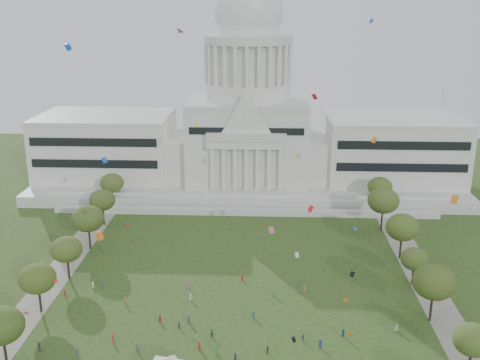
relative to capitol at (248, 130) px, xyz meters
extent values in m
cube|color=beige|center=(0.00, 1.41, -20.30)|extent=(160.00, 60.00, 4.00)
cube|color=beige|center=(0.00, -31.59, -21.30)|extent=(130.00, 3.00, 2.00)
cube|color=beige|center=(0.00, -23.59, -19.80)|extent=(140.00, 3.00, 5.00)
cube|color=silver|center=(-55.00, 0.41, -7.30)|extent=(50.00, 34.00, 22.00)
cube|color=silver|center=(55.00, 0.41, -7.30)|extent=(50.00, 34.00, 22.00)
cube|color=silver|center=(-27.00, -1.59, -10.30)|extent=(12.00, 26.00, 16.00)
cube|color=silver|center=(27.00, -1.59, -10.30)|extent=(12.00, 26.00, 16.00)
cube|color=silver|center=(0.00, 0.41, -4.30)|extent=(44.00, 38.00, 28.00)
cube|color=silver|center=(0.00, -19.59, -1.10)|extent=(28.00, 3.00, 2.40)
cube|color=black|center=(-55.00, -16.79, -5.30)|extent=(46.00, 0.40, 11.00)
cube|color=black|center=(55.00, -16.79, -5.30)|extent=(46.00, 0.40, 11.00)
cylinder|color=silver|center=(0.00, 0.41, 15.10)|extent=(32.00, 32.00, 6.00)
cylinder|color=silver|center=(0.00, 0.41, 25.10)|extent=(28.00, 28.00, 14.00)
cylinder|color=beige|center=(0.00, 0.41, 33.60)|extent=(32.40, 32.40, 3.00)
cylinder|color=silver|center=(0.00, 0.41, 39.10)|extent=(22.00, 22.00, 8.00)
ellipsoid|color=silver|center=(0.00, 0.41, 43.10)|extent=(25.00, 25.00, 26.20)
cube|color=gray|center=(-48.00, -83.59, -22.28)|extent=(8.00, 160.00, 0.04)
cube|color=gray|center=(48.00, -83.59, -22.28)|extent=(8.00, 160.00, 0.04)
cylinder|color=black|center=(-44.07, -116.55, -19.42)|extent=(0.56, 0.56, 5.75)
ellipsoid|color=#324616|center=(-44.07, -116.55, -13.33)|extent=(8.86, 8.86, 7.25)
ellipsoid|color=#3C511B|center=(46.22, -115.34, -14.62)|extent=(7.58, 7.58, 6.20)
cylinder|color=black|center=(-45.04, -96.29, -19.56)|extent=(0.56, 0.56, 5.47)
ellipsoid|color=#3B5117|center=(-45.04, -96.29, -13.77)|extent=(8.42, 8.42, 6.89)
cylinder|color=black|center=(44.17, -96.15, -19.19)|extent=(0.56, 0.56, 6.20)
ellipsoid|color=#344714|center=(44.17, -96.15, -12.62)|extent=(9.55, 9.55, 7.82)
cylinder|color=black|center=(-44.09, -79.67, -19.66)|extent=(0.56, 0.56, 5.27)
ellipsoid|color=#3C4F1D|center=(-44.09, -79.67, -14.07)|extent=(8.12, 8.12, 6.65)
cylinder|color=black|center=(44.40, -79.10, -20.02)|extent=(0.56, 0.56, 4.56)
ellipsoid|color=#3B4B1B|center=(44.40, -79.10, -15.19)|extent=(7.01, 7.01, 5.74)
cylinder|color=black|center=(-44.08, -61.17, -19.28)|extent=(0.56, 0.56, 6.03)
ellipsoid|color=#344817|center=(-44.08, -61.17, -12.89)|extent=(9.29, 9.29, 7.60)
cylinder|color=black|center=(44.76, -63.55, -19.31)|extent=(0.56, 0.56, 5.97)
ellipsoid|color=#3C5118|center=(44.76, -63.55, -12.99)|extent=(9.19, 9.19, 7.52)
cylinder|color=black|center=(-45.22, -42.58, -19.59)|extent=(0.56, 0.56, 5.41)
ellipsoid|color=#34491B|center=(-45.22, -42.58, -13.86)|extent=(8.33, 8.33, 6.81)
cylinder|color=black|center=(43.49, -43.40, -19.11)|extent=(0.56, 0.56, 6.37)
ellipsoid|color=#3B4C1C|center=(43.49, -43.40, -12.35)|extent=(9.82, 9.82, 8.03)
cylinder|color=black|center=(-46.87, -24.45, -19.64)|extent=(0.56, 0.56, 5.32)
ellipsoid|color=#3B4D1D|center=(-46.87, -24.45, -14.00)|extent=(8.19, 8.19, 6.70)
cylinder|color=black|center=(45.96, -25.46, -19.56)|extent=(0.56, 0.56, 5.47)
ellipsoid|color=#395217|center=(45.96, -25.46, -13.77)|extent=(8.42, 8.42, 6.89)
imported|color=silver|center=(35.71, -100.85, -21.47)|extent=(0.95, 0.81, 1.66)
imported|color=navy|center=(23.84, -103.66, -21.32)|extent=(1.11, 0.99, 1.94)
imported|color=#4C4C51|center=(7.46, -110.39, -21.39)|extent=(0.98, 1.21, 1.82)
imported|color=#33723F|center=(-4.42, -105.06, -21.35)|extent=(1.54, 1.86, 1.90)
imported|color=#B21E1E|center=(-16.59, -99.58, -21.45)|extent=(0.97, 0.90, 1.70)
imported|color=#4C4C51|center=(15.00, -105.56, -21.50)|extent=(0.65, 1.00, 1.58)
cube|color=#26262B|center=(1.06, -113.29, -21.40)|extent=(0.46, 0.55, 1.79)
cube|color=#4C4C51|center=(16.17, -80.40, -21.53)|extent=(0.43, 0.30, 1.53)
cube|color=#B21E1E|center=(-25.15, -107.69, -21.39)|extent=(0.41, 0.54, 1.82)
cube|color=silver|center=(-36.41, -84.36, -21.54)|extent=(0.39, 0.46, 1.50)
cube|color=#26262B|center=(-39.51, -111.43, -21.33)|extent=(0.56, 0.60, 1.92)
cube|color=#994C8C|center=(-12.39, -83.82, -21.50)|extent=(0.47, 0.49, 1.59)
cube|color=#B21E1E|center=(-42.00, -88.77, -21.48)|extent=(0.47, 0.51, 1.63)
cube|color=#B21E1E|center=(-6.62, -109.51, -21.37)|extent=(0.36, 0.52, 1.85)
cube|color=olive|center=(16.74, -84.35, -21.36)|extent=(0.51, 0.33, 1.88)
cube|color=#33723F|center=(9.01, -86.93, -21.46)|extent=(0.29, 0.46, 1.68)
cube|color=navy|center=(18.45, -107.75, -21.40)|extent=(0.55, 0.54, 1.80)
cube|color=silver|center=(-11.06, -89.48, -21.48)|extent=(0.39, 0.49, 1.63)
cube|color=#4C4C51|center=(-19.26, -110.68, -21.45)|extent=(0.48, 0.52, 1.68)
cube|color=#33723F|center=(-2.98, -110.91, -21.35)|extent=(0.51, 0.32, 1.90)
cube|color=#4C4C51|center=(-10.18, -99.44, -21.33)|extent=(0.52, 0.60, 1.94)
cube|color=navy|center=(4.28, -96.95, -21.46)|extent=(0.29, 0.45, 1.67)
cube|color=#B21E1E|center=(1.09, -78.85, -21.49)|extent=(0.49, 0.48, 1.61)
cube|color=#26262B|center=(-11.98, -101.79, -21.51)|extent=(0.39, 0.48, 1.57)
cube|color=#4C4C51|center=(-31.08, -112.62, -21.49)|extent=(0.48, 0.50, 1.62)
cube|color=olive|center=(-26.21, -92.21, -21.40)|extent=(0.55, 0.55, 1.80)
cube|color=#4C4C51|center=(-33.87, -84.46, -21.44)|extent=(0.29, 0.46, 1.70)
camera|label=1|loc=(6.21, -209.21, 46.20)|focal=42.00mm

